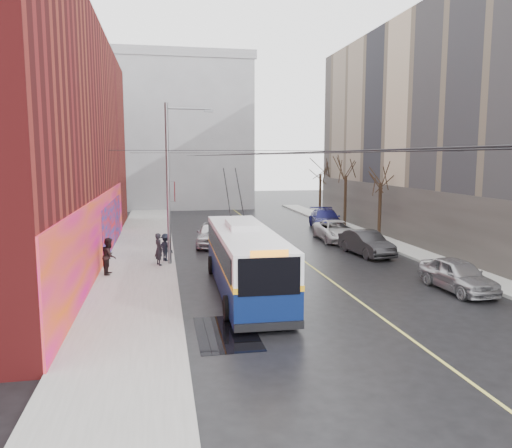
# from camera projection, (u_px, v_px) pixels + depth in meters

# --- Properties ---
(ground) EXTENTS (140.00, 140.00, 0.00)m
(ground) POSITION_uv_depth(u_px,v_px,m) (338.00, 314.00, 19.52)
(ground) COLOR black
(ground) RESTS_ON ground
(sidewalk_left) EXTENTS (4.00, 60.00, 0.15)m
(sidewalk_left) POSITION_uv_depth(u_px,v_px,m) (140.00, 259.00, 29.71)
(sidewalk_left) COLOR gray
(sidewalk_left) RESTS_ON ground
(sidewalk_right) EXTENTS (2.00, 60.00, 0.15)m
(sidewalk_right) POSITION_uv_depth(u_px,v_px,m) (405.00, 249.00, 32.85)
(sidewalk_right) COLOR gray
(sidewalk_right) RESTS_ON ground
(lane_line) EXTENTS (0.12, 50.00, 0.01)m
(lane_line) POSITION_uv_depth(u_px,v_px,m) (287.00, 248.00, 33.42)
(lane_line) COLOR #BFB74C
(lane_line) RESTS_ON ground
(building_right) EXTENTS (14.06, 36.00, 16.00)m
(building_right) POSITION_uv_depth(u_px,v_px,m) (500.00, 130.00, 35.22)
(building_right) COLOR tan
(building_right) RESTS_ON ground
(building_far) EXTENTS (20.50, 12.10, 18.00)m
(building_far) POSITION_uv_depth(u_px,v_px,m) (165.00, 133.00, 60.99)
(building_far) COLOR gray
(building_far) RESTS_ON ground
(streetlight_pole) EXTENTS (2.65, 0.60, 9.00)m
(streetlight_pole) POSITION_uv_depth(u_px,v_px,m) (171.00, 180.00, 27.47)
(streetlight_pole) COLOR slate
(streetlight_pole) RESTS_ON ground
(catenary_wires) EXTENTS (18.00, 60.00, 0.22)m
(catenary_wires) POSITION_uv_depth(u_px,v_px,m) (225.00, 155.00, 32.59)
(catenary_wires) COLOR black
(tree_near) EXTENTS (3.20, 3.20, 6.40)m
(tree_near) POSITION_uv_depth(u_px,v_px,m) (381.00, 172.00, 36.09)
(tree_near) COLOR black
(tree_near) RESTS_ON ground
(tree_mid) EXTENTS (3.20, 3.20, 6.68)m
(tree_mid) POSITION_uv_depth(u_px,v_px,m) (346.00, 167.00, 42.87)
(tree_mid) COLOR black
(tree_mid) RESTS_ON ground
(tree_far) EXTENTS (3.20, 3.20, 6.57)m
(tree_far) POSITION_uv_depth(u_px,v_px,m) (321.00, 166.00, 49.70)
(tree_far) COLOR black
(tree_far) RESTS_ON ground
(puddle) EXTENTS (2.10, 3.78, 0.01)m
(puddle) POSITION_uv_depth(u_px,v_px,m) (227.00, 333.00, 17.39)
(puddle) COLOR black
(puddle) RESTS_ON ground
(pigeons_flying) EXTENTS (2.04, 1.57, 0.45)m
(pigeons_flying) POSITION_uv_depth(u_px,v_px,m) (221.00, 136.00, 28.15)
(pigeons_flying) COLOR slate
(trolleybus) EXTENTS (2.89, 11.66, 5.49)m
(trolleybus) POSITION_uv_depth(u_px,v_px,m) (245.00, 259.00, 22.51)
(trolleybus) COLOR #081641
(trolleybus) RESTS_ON ground
(parked_car_a) EXTENTS (1.94, 4.46, 1.50)m
(parked_car_a) POSITION_uv_depth(u_px,v_px,m) (458.00, 275.00, 22.79)
(parked_car_a) COLOR #9D9CA1
(parked_car_a) RESTS_ON ground
(parked_car_b) EXTENTS (2.16, 4.80, 1.53)m
(parked_car_b) POSITION_uv_depth(u_px,v_px,m) (366.00, 243.00, 31.05)
(parked_car_b) COLOR #262629
(parked_car_b) RESTS_ON ground
(parked_car_c) EXTENTS (2.69, 5.41, 1.47)m
(parked_car_c) POSITION_uv_depth(u_px,v_px,m) (336.00, 231.00, 36.37)
(parked_car_c) COLOR silver
(parked_car_c) RESTS_ON ground
(parked_car_d) EXTENTS (3.28, 6.06, 1.67)m
(parked_car_d) POSITION_uv_depth(u_px,v_px,m) (325.00, 219.00, 42.44)
(parked_car_d) COLOR navy
(parked_car_d) RESTS_ON ground
(following_car) EXTENTS (2.72, 5.11, 1.66)m
(following_car) POSITION_uv_depth(u_px,v_px,m) (212.00, 234.00, 34.40)
(following_car) COLOR silver
(following_car) RESTS_ON ground
(pedestrian_a) EXTENTS (0.66, 0.77, 1.79)m
(pedestrian_a) POSITION_uv_depth(u_px,v_px,m) (159.00, 249.00, 27.51)
(pedestrian_a) COLOR black
(pedestrian_a) RESTS_ON sidewalk_left
(pedestrian_b) EXTENTS (0.80, 0.98, 1.88)m
(pedestrian_b) POSITION_uv_depth(u_px,v_px,m) (109.00, 256.00, 25.36)
(pedestrian_b) COLOR black
(pedestrian_b) RESTS_ON sidewalk_left
(pedestrian_c) EXTENTS (1.12, 1.17, 1.59)m
(pedestrian_c) POSITION_uv_depth(u_px,v_px,m) (166.00, 247.00, 28.63)
(pedestrian_c) COLOR black
(pedestrian_c) RESTS_ON sidewalk_left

